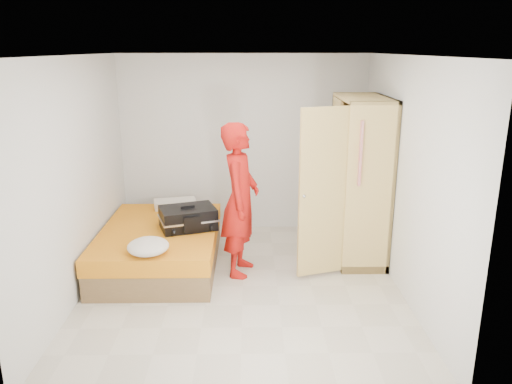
{
  "coord_description": "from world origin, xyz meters",
  "views": [
    {
      "loc": [
        0.08,
        -5.27,
        2.68
      ],
      "look_at": [
        0.16,
        0.5,
        1.0
      ],
      "focal_mm": 35.0,
      "sensor_mm": 36.0,
      "label": 1
    }
  ],
  "objects_px": {
    "bed": "(160,246)",
    "wardrobe": "(357,184)",
    "person": "(240,200)",
    "round_cushion": "(148,246)",
    "suitcase": "(188,218)"
  },
  "relations": [
    {
      "from": "wardrobe",
      "to": "person",
      "type": "height_order",
      "value": "wardrobe"
    },
    {
      "from": "person",
      "to": "suitcase",
      "type": "xyz_separation_m",
      "value": [
        -0.66,
        0.21,
        -0.3
      ]
    },
    {
      "from": "suitcase",
      "to": "round_cushion",
      "type": "height_order",
      "value": "suitcase"
    },
    {
      "from": "suitcase",
      "to": "round_cushion",
      "type": "relative_size",
      "value": 1.77
    },
    {
      "from": "bed",
      "to": "wardrobe",
      "type": "relative_size",
      "value": 0.96
    },
    {
      "from": "bed",
      "to": "wardrobe",
      "type": "height_order",
      "value": "wardrobe"
    },
    {
      "from": "wardrobe",
      "to": "round_cushion",
      "type": "relative_size",
      "value": 4.61
    },
    {
      "from": "round_cushion",
      "to": "wardrobe",
      "type": "bearing_deg",
      "value": 22.76
    },
    {
      "from": "bed",
      "to": "round_cushion",
      "type": "relative_size",
      "value": 4.44
    },
    {
      "from": "person",
      "to": "round_cushion",
      "type": "relative_size",
      "value": 4.08
    },
    {
      "from": "person",
      "to": "wardrobe",
      "type": "bearing_deg",
      "value": -63.97
    },
    {
      "from": "round_cushion",
      "to": "person",
      "type": "bearing_deg",
      "value": 31.16
    },
    {
      "from": "person",
      "to": "suitcase",
      "type": "relative_size",
      "value": 2.31
    },
    {
      "from": "wardrobe",
      "to": "round_cushion",
      "type": "xyz_separation_m",
      "value": [
        -2.48,
        -1.04,
        -0.41
      ]
    },
    {
      "from": "suitcase",
      "to": "wardrobe",
      "type": "bearing_deg",
      "value": -12.8
    }
  ]
}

